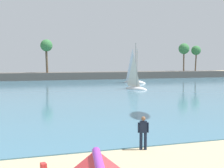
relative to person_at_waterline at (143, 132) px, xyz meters
name	(u,v)px	position (x,y,z in m)	size (l,w,h in m)	color
sea	(30,83)	(-2.40, 51.11, -0.86)	(220.00, 101.51, 0.06)	teal
palm_headland	(16,71)	(-5.04, 61.96, 1.35)	(107.13, 6.16, 11.69)	#514C47
person_at_waterline	(143,132)	(0.00, 0.00, 0.00)	(0.53, 0.29, 1.67)	#141E33
sailboat_near_shore	(134,79)	(17.73, 44.74, -0.05)	(3.84, 6.24, 8.69)	white
sailboat_mid_bay	(136,85)	(12.43, 31.18, -0.23)	(2.96, 4.80, 6.69)	white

